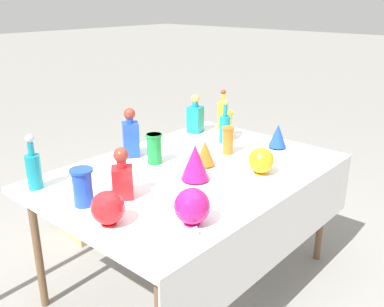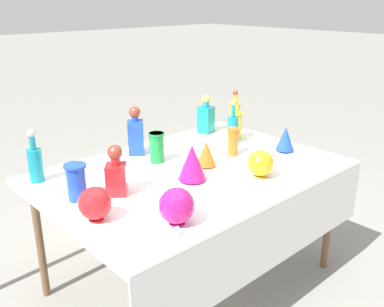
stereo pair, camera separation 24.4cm
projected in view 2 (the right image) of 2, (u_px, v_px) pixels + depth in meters
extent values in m
plane|color=gray|center=(192.00, 279.00, 2.74)|extent=(40.00, 40.00, 0.00)
cube|color=white|center=(192.00, 172.00, 2.48)|extent=(1.70, 1.18, 0.03)
cube|color=white|center=(272.00, 237.00, 2.13)|extent=(1.70, 0.01, 0.37)
cylinder|color=brown|center=(329.00, 218.00, 2.75)|extent=(0.04, 0.04, 0.73)
cylinder|color=brown|center=(40.00, 242.00, 2.48)|extent=(0.04, 0.04, 0.73)
cylinder|color=brown|center=(220.00, 174.00, 3.43)|extent=(0.04, 0.04, 0.73)
cylinder|color=yellow|center=(235.00, 117.00, 3.20)|extent=(0.08, 0.08, 0.20)
cylinder|color=yellow|center=(235.00, 99.00, 3.15)|extent=(0.03, 0.03, 0.07)
sphere|color=maroon|center=(235.00, 93.00, 3.14)|extent=(0.04, 0.04, 0.04)
cylinder|color=teal|center=(233.00, 131.00, 2.89)|extent=(0.07, 0.07, 0.18)
cylinder|color=teal|center=(233.00, 111.00, 2.84)|extent=(0.03, 0.03, 0.09)
sphere|color=gold|center=(234.00, 103.00, 2.83)|extent=(0.04, 0.04, 0.04)
cylinder|color=teal|center=(36.00, 166.00, 2.29)|extent=(0.08, 0.08, 0.18)
cylinder|color=teal|center=(32.00, 143.00, 2.24)|extent=(0.03, 0.03, 0.08)
sphere|color=#B2B2B7|center=(31.00, 133.00, 2.23)|extent=(0.05, 0.05, 0.05)
cube|color=teal|center=(206.00, 120.00, 3.13)|extent=(0.12, 0.12, 0.19)
cylinder|color=teal|center=(206.00, 104.00, 3.09)|extent=(0.04, 0.04, 0.04)
sphere|color=gold|center=(206.00, 99.00, 3.07)|extent=(0.06, 0.06, 0.06)
cube|color=blue|center=(136.00, 138.00, 2.69)|extent=(0.14, 0.14, 0.22)
cylinder|color=blue|center=(135.00, 118.00, 2.65)|extent=(0.04, 0.04, 0.04)
sphere|color=maroon|center=(135.00, 112.00, 2.63)|extent=(0.07, 0.07, 0.07)
cube|color=red|center=(117.00, 179.00, 2.15)|extent=(0.14, 0.14, 0.16)
cylinder|color=red|center=(115.00, 161.00, 2.11)|extent=(0.05, 0.05, 0.04)
sphere|color=maroon|center=(115.00, 152.00, 2.10)|extent=(0.08, 0.08, 0.08)
cylinder|color=#198C38|center=(157.00, 147.00, 2.57)|extent=(0.09, 0.09, 0.18)
cylinder|color=#198C38|center=(156.00, 134.00, 2.54)|extent=(0.10, 0.10, 0.01)
cylinder|color=orange|center=(233.00, 142.00, 2.68)|extent=(0.07, 0.07, 0.18)
cylinder|color=orange|center=(233.00, 129.00, 2.65)|extent=(0.08, 0.08, 0.01)
cylinder|color=yellow|center=(236.00, 126.00, 3.00)|extent=(0.07, 0.07, 0.19)
cylinder|color=yellow|center=(237.00, 113.00, 2.97)|extent=(0.09, 0.09, 0.01)
cylinder|color=blue|center=(76.00, 182.00, 2.08)|extent=(0.09, 0.09, 0.18)
cylinder|color=blue|center=(75.00, 166.00, 2.05)|extent=(0.11, 0.11, 0.01)
cylinder|color=blue|center=(284.00, 150.00, 2.77)|extent=(0.06, 0.06, 0.01)
cone|color=blue|center=(285.00, 138.00, 2.74)|extent=(0.12, 0.12, 0.15)
cylinder|color=orange|center=(206.00, 165.00, 2.52)|extent=(0.07, 0.07, 0.01)
cone|color=orange|center=(206.00, 153.00, 2.50)|extent=(0.12, 0.12, 0.14)
cylinder|color=#C61972|center=(192.00, 179.00, 2.33)|extent=(0.07, 0.07, 0.01)
cone|color=#C61972|center=(192.00, 162.00, 2.29)|extent=(0.16, 0.16, 0.19)
cylinder|color=red|center=(96.00, 219.00, 1.92)|extent=(0.07, 0.07, 0.01)
sphere|color=red|center=(95.00, 203.00, 1.89)|extent=(0.15, 0.15, 0.15)
cylinder|color=orange|center=(260.00, 176.00, 2.38)|extent=(0.07, 0.07, 0.01)
sphere|color=orange|center=(261.00, 163.00, 2.35)|extent=(0.15, 0.15, 0.15)
cylinder|color=#C61972|center=(177.00, 223.00, 1.89)|extent=(0.07, 0.07, 0.01)
sphere|color=#C61972|center=(177.00, 206.00, 1.86)|extent=(0.16, 0.16, 0.16)
cube|color=white|center=(304.00, 177.00, 2.33)|extent=(0.05, 0.02, 0.04)
cube|color=white|center=(172.00, 233.00, 1.77)|extent=(0.06, 0.03, 0.04)
cube|color=white|center=(254.00, 200.00, 2.05)|extent=(0.06, 0.02, 0.05)
cube|color=tan|center=(112.00, 206.00, 3.39)|extent=(0.58, 0.40, 0.29)
cube|color=tan|center=(103.00, 181.00, 3.40)|extent=(0.49, 0.12, 0.09)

